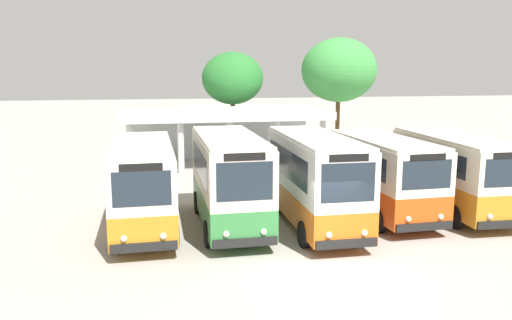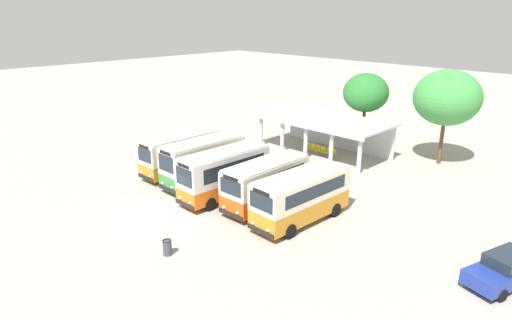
% 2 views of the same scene
% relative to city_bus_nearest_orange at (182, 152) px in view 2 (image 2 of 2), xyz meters
% --- Properties ---
extents(ground_plane, '(180.00, 180.00, 0.00)m').
position_rel_city_bus_nearest_orange_xyz_m(ground_plane, '(5.44, -5.33, -1.79)').
color(ground_plane, '#A39E93').
extents(city_bus_nearest_orange, '(2.33, 7.11, 3.23)m').
position_rel_city_bus_nearest_orange_xyz_m(city_bus_nearest_orange, '(0.00, 0.00, 0.00)').
color(city_bus_nearest_orange, black).
rests_on(city_bus_nearest_orange, ground).
extents(city_bus_second_in_row, '(2.31, 6.85, 3.47)m').
position_rel_city_bus_nearest_orange_xyz_m(city_bus_second_in_row, '(3.13, -0.30, 0.12)').
color(city_bus_second_in_row, black).
rests_on(city_bus_second_in_row, ground).
extents(city_bus_middle_cream, '(2.27, 7.02, 3.46)m').
position_rel_city_bus_nearest_orange_xyz_m(city_bus_middle_cream, '(6.26, -0.92, 0.11)').
color(city_bus_middle_cream, black).
rests_on(city_bus_middle_cream, ground).
extents(city_bus_fourth_amber, '(2.50, 6.64, 3.18)m').
position_rel_city_bus_nearest_orange_xyz_m(city_bus_fourth_amber, '(9.39, 0.00, -0.03)').
color(city_bus_fourth_amber, black).
rests_on(city_bus_fourth_amber, ground).
extents(city_bus_fifth_blue, '(2.54, 7.14, 3.19)m').
position_rel_city_bus_nearest_orange_xyz_m(city_bus_fifth_blue, '(12.51, -0.05, -0.02)').
color(city_bus_fifth_blue, black).
rests_on(city_bus_fifth_blue, ground).
extents(parked_car_flank, '(2.87, 4.60, 1.62)m').
position_rel_city_bus_nearest_orange_xyz_m(parked_car_flank, '(23.94, 1.64, -0.96)').
color(parked_car_flank, black).
rests_on(parked_car_flank, ground).
extents(terminal_canopy, '(12.48, 5.84, 3.40)m').
position_rel_city_bus_nearest_orange_xyz_m(terminal_canopy, '(4.64, 13.03, 0.84)').
color(terminal_canopy, silver).
rests_on(terminal_canopy, ground).
extents(waiting_chair_end_by_column, '(0.45, 0.45, 0.86)m').
position_rel_city_bus_nearest_orange_xyz_m(waiting_chair_end_by_column, '(3.58, 11.87, -1.26)').
color(waiting_chair_end_by_column, slate).
rests_on(waiting_chair_end_by_column, ground).
extents(waiting_chair_second_from_end, '(0.45, 0.45, 0.86)m').
position_rel_city_bus_nearest_orange_xyz_m(waiting_chair_second_from_end, '(4.14, 11.82, -1.26)').
color(waiting_chair_second_from_end, slate).
rests_on(waiting_chair_second_from_end, ground).
extents(waiting_chair_middle_seat, '(0.45, 0.45, 0.86)m').
position_rel_city_bus_nearest_orange_xyz_m(waiting_chair_middle_seat, '(4.70, 11.84, -1.26)').
color(waiting_chair_middle_seat, slate).
rests_on(waiting_chair_middle_seat, ground).
extents(waiting_chair_fourth_seat, '(0.45, 0.45, 0.86)m').
position_rel_city_bus_nearest_orange_xyz_m(waiting_chair_fourth_seat, '(5.27, 11.85, -1.26)').
color(waiting_chair_fourth_seat, slate).
rests_on(waiting_chair_fourth_seat, ground).
extents(waiting_chair_fifth_seat, '(0.45, 0.45, 0.86)m').
position_rel_city_bus_nearest_orange_xyz_m(waiting_chair_fifth_seat, '(5.83, 11.95, -1.26)').
color(waiting_chair_fifth_seat, slate).
rests_on(waiting_chair_fifth_seat, ground).
extents(waiting_chair_far_end_seat, '(0.45, 0.45, 0.86)m').
position_rel_city_bus_nearest_orange_xyz_m(waiting_chair_far_end_seat, '(6.39, 11.93, -1.26)').
color(waiting_chair_far_end_seat, slate).
rests_on(waiting_chair_far_end_seat, ground).
extents(roadside_tree_behind_canopy, '(4.34, 4.34, 7.07)m').
position_rel_city_bus_nearest_orange_xyz_m(roadside_tree_behind_canopy, '(5.92, 17.44, 3.42)').
color(roadside_tree_behind_canopy, brown).
rests_on(roadside_tree_behind_canopy, ground).
extents(roadside_tree_east_of_canopy, '(5.49, 5.49, 8.13)m').
position_rel_city_bus_nearest_orange_xyz_m(roadside_tree_east_of_canopy, '(13.77, 17.26, 4.00)').
color(roadside_tree_east_of_canopy, brown).
rests_on(roadside_tree_east_of_canopy, ground).
extents(litter_bin_apron, '(0.49, 0.49, 0.90)m').
position_rel_city_bus_nearest_orange_xyz_m(litter_bin_apron, '(10.05, -8.39, -1.33)').
color(litter_bin_apron, '#3F3F47').
rests_on(litter_bin_apron, ground).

